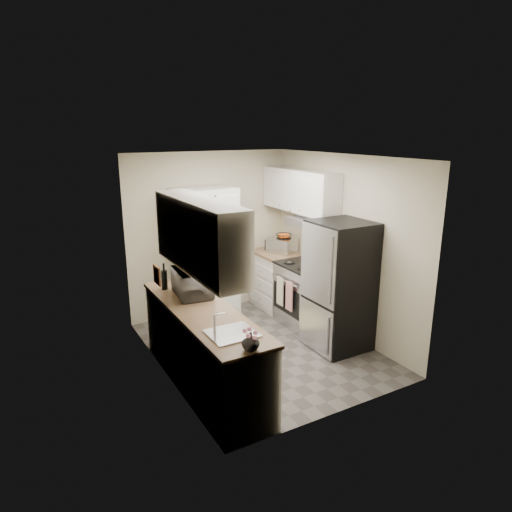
% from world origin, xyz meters
% --- Properties ---
extents(ground, '(3.20, 3.20, 0.00)m').
position_xyz_m(ground, '(0.00, 0.00, 0.00)').
color(ground, '#56514C').
rests_on(ground, ground).
extents(room_shell, '(2.64, 3.24, 2.52)m').
position_xyz_m(room_shell, '(-0.02, -0.01, 1.63)').
color(room_shell, beige).
rests_on(room_shell, ground).
extents(pantry_cabinet, '(0.90, 0.55, 2.00)m').
position_xyz_m(pantry_cabinet, '(-0.20, 1.32, 1.00)').
color(pantry_cabinet, silver).
rests_on(pantry_cabinet, ground).
extents(base_cabinet_left, '(0.60, 2.30, 0.88)m').
position_xyz_m(base_cabinet_left, '(-0.99, -0.43, 0.44)').
color(base_cabinet_left, silver).
rests_on(base_cabinet_left, ground).
extents(countertop_left, '(0.63, 2.33, 0.04)m').
position_xyz_m(countertop_left, '(-0.99, -0.43, 0.90)').
color(countertop_left, '#846647').
rests_on(countertop_left, base_cabinet_left).
extents(base_cabinet_right, '(0.60, 0.80, 0.88)m').
position_xyz_m(base_cabinet_right, '(0.99, 1.19, 0.44)').
color(base_cabinet_right, silver).
rests_on(base_cabinet_right, ground).
extents(countertop_right, '(0.63, 0.83, 0.04)m').
position_xyz_m(countertop_right, '(0.99, 1.19, 0.90)').
color(countertop_right, '#846647').
rests_on(countertop_right, base_cabinet_right).
extents(electric_range, '(0.71, 0.78, 1.13)m').
position_xyz_m(electric_range, '(0.97, 0.39, 0.48)').
color(electric_range, '#B7B7BC').
rests_on(electric_range, ground).
extents(refrigerator, '(0.70, 0.72, 1.70)m').
position_xyz_m(refrigerator, '(0.94, -0.41, 0.85)').
color(refrigerator, '#B7B7BC').
rests_on(refrigerator, ground).
extents(microwave, '(0.43, 0.59, 0.31)m').
position_xyz_m(microwave, '(-0.91, 0.04, 1.08)').
color(microwave, '#AAA9AE').
rests_on(microwave, countertop_left).
extents(wine_bottle, '(0.08, 0.08, 0.30)m').
position_xyz_m(wine_bottle, '(-1.14, 0.39, 1.07)').
color(wine_bottle, black).
rests_on(wine_bottle, countertop_left).
extents(flower_vase, '(0.21, 0.21, 0.17)m').
position_xyz_m(flower_vase, '(-0.99, -1.52, 1.00)').
color(flower_vase, silver).
rests_on(flower_vase, countertop_left).
extents(cutting_board, '(0.04, 0.23, 0.28)m').
position_xyz_m(cutting_board, '(-0.85, 0.65, 1.06)').
color(cutting_board, '#387E2C').
rests_on(cutting_board, countertop_left).
extents(toaster_oven, '(0.46, 0.50, 0.24)m').
position_xyz_m(toaster_oven, '(1.04, 1.14, 1.04)').
color(toaster_oven, silver).
rests_on(toaster_oven, countertop_right).
extents(fruit_basket, '(0.32, 0.32, 0.11)m').
position_xyz_m(fruit_basket, '(1.06, 1.11, 1.21)').
color(fruit_basket, orange).
rests_on(fruit_basket, toaster_oven).
extents(kitchen_mat, '(0.66, 0.89, 0.01)m').
position_xyz_m(kitchen_mat, '(0.00, 0.54, 0.01)').
color(kitchen_mat, tan).
rests_on(kitchen_mat, ground).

